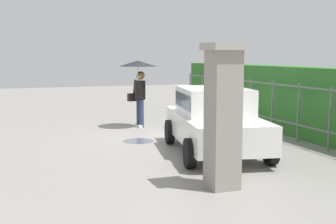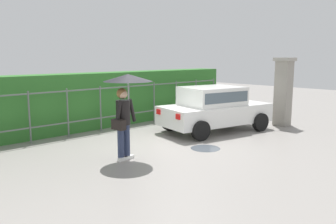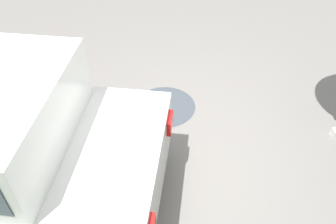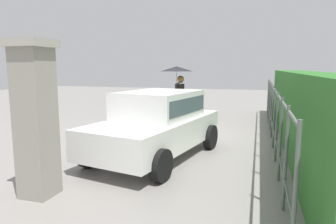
{
  "view_description": "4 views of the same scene",
  "coord_description": "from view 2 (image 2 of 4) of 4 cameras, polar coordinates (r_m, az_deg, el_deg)",
  "views": [
    {
      "loc": [
        11.45,
        -4.02,
        2.23
      ],
      "look_at": [
        0.44,
        0.03,
        0.72
      ],
      "focal_mm": 47.66,
      "sensor_mm": 36.0,
      "label": 1
    },
    {
      "loc": [
        -6.47,
        -6.64,
        2.45
      ],
      "look_at": [
        0.21,
        0.36,
        0.89
      ],
      "focal_mm": 36.8,
      "sensor_mm": 36.0,
      "label": 2
    },
    {
      "loc": [
        0.7,
        2.6,
        3.02
      ],
      "look_at": [
        0.52,
        0.15,
        0.77
      ],
      "focal_mm": 37.46,
      "sensor_mm": 36.0,
      "label": 3
    },
    {
      "loc": [
        8.69,
        2.6,
        2.0
      ],
      "look_at": [
        0.5,
        0.13,
        0.74
      ],
      "focal_mm": 32.17,
      "sensor_mm": 36.0,
      "label": 4
    }
  ],
  "objects": [
    {
      "name": "ground_plane",
      "position": [
        9.59,
        0.58,
        -5.65
      ],
      "size": [
        40.0,
        40.0,
        0.0
      ],
      "primitive_type": "plane",
      "color": "gray"
    },
    {
      "name": "pedestrian",
      "position": [
        8.12,
        -6.99,
        2.9
      ],
      "size": [
        1.16,
        1.16,
        2.05
      ],
      "rotation": [
        0.0,
        0.0,
        -1.45
      ],
      "color": "#2D3856",
      "rests_on": "ground"
    },
    {
      "name": "puddle_near",
      "position": [
        9.41,
        6.21,
        -5.99
      ],
      "size": [
        0.8,
        0.8,
        0.0
      ],
      "primitive_type": "cylinder",
      "color": "#4C545B",
      "rests_on": "ground"
    },
    {
      "name": "fence_section",
      "position": [
        11.86,
        -8.72,
        1.17
      ],
      "size": [
        10.63,
        0.05,
        1.5
      ],
      "color": "#59605B",
      "rests_on": "ground"
    },
    {
      "name": "hedge_row",
      "position": [
        12.43,
        -10.61,
        2.06
      ],
      "size": [
        11.58,
        0.9,
        1.9
      ],
      "primitive_type": "cube",
      "color": "#2D6B28",
      "rests_on": "ground"
    },
    {
      "name": "gate_pillar",
      "position": [
        12.93,
        18.56,
        3.31
      ],
      "size": [
        0.6,
        0.6,
        2.42
      ],
      "color": "gray",
      "rests_on": "ground"
    },
    {
      "name": "car",
      "position": [
        11.46,
        7.62,
        0.82
      ],
      "size": [
        3.96,
        2.43,
        1.48
      ],
      "rotation": [
        0.0,
        0.0,
        -0.2
      ],
      "color": "white",
      "rests_on": "ground"
    }
  ]
}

